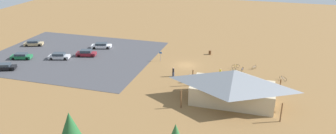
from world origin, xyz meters
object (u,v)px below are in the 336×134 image
(bicycle_green_yard_front, at_px, (230,74))
(visitor_near_lot, at_px, (190,78))
(visitor_crossing_yard, at_px, (173,72))
(visitor_at_bikes, at_px, (220,72))
(trash_bin, at_px, (210,53))
(pine_center, at_px, (71,130))
(bicycle_blue_back_row, at_px, (242,69))
(bicycle_teal_lone_east, at_px, (234,71))
(car_green_back_corner, at_px, (21,56))
(bicycle_silver_yard_left, at_px, (254,67))
(bicycle_purple_lone_west, at_px, (246,75))
(lot_sign, at_px, (161,55))
(car_tan_aisle_side, at_px, (34,43))
(car_silver_end_stall, at_px, (59,56))
(bicycle_white_yard_center, at_px, (283,79))
(bicycle_yellow_edge_north, at_px, (236,66))
(car_black_mid_lot, at_px, (4,67))
(car_white_by_curb, at_px, (101,46))
(car_maroon_near_entry, at_px, (86,53))
(bike_pavilion, at_px, (233,85))

(bicycle_green_yard_front, xyz_separation_m, visitor_near_lot, (6.77, 5.40, 0.52))
(visitor_crossing_yard, distance_m, visitor_at_bikes, 9.11)
(trash_bin, distance_m, pine_center, 43.95)
(bicycle_blue_back_row, height_order, bicycle_teal_lone_east, bicycle_teal_lone_east)
(bicycle_blue_back_row, relative_size, car_green_back_corner, 0.36)
(bicycle_silver_yard_left, relative_size, bicycle_purple_lone_west, 0.92)
(bicycle_purple_lone_west, bearing_deg, visitor_near_lot, 28.53)
(lot_sign, distance_m, car_tan_aisle_side, 33.48)
(car_silver_end_stall, xyz_separation_m, visitor_near_lot, (-30.54, 3.91, 0.14))
(bicycle_teal_lone_east, distance_m, visitor_crossing_yard, 12.44)
(bicycle_blue_back_row, bearing_deg, bicycle_teal_lone_east, 36.58)
(bicycle_teal_lone_east, bearing_deg, visitor_near_lot, 44.23)
(bicycle_teal_lone_east, bearing_deg, bicycle_white_yard_center, 171.66)
(pine_center, relative_size, visitor_at_bikes, 3.81)
(bicycle_yellow_edge_north, distance_m, bicycle_purple_lone_west, 4.96)
(bicycle_blue_back_row, relative_size, car_black_mid_lot, 0.35)
(car_tan_aisle_side, bearing_deg, trash_bin, -171.83)
(bicycle_silver_yard_left, height_order, car_white_by_curb, car_white_by_curb)
(bicycle_blue_back_row, height_order, bicycle_white_yard_center, bicycle_blue_back_row)
(bicycle_silver_yard_left, bearing_deg, bicycle_green_yard_front, 46.97)
(bicycle_white_yard_center, bearing_deg, visitor_near_lot, 19.42)
(car_tan_aisle_side, bearing_deg, car_maroon_near_entry, 169.45)
(bike_pavilion, distance_m, bicycle_green_yard_front, 11.34)
(car_green_back_corner, xyz_separation_m, visitor_near_lot, (-38.60, 1.58, 0.17))
(bicycle_blue_back_row, height_order, bicycle_silver_yard_left, bicycle_silver_yard_left)
(bicycle_yellow_edge_north, bearing_deg, car_maroon_near_entry, 4.18)
(bike_pavilion, relative_size, bicycle_green_yard_front, 11.00)
(bicycle_silver_yard_left, bearing_deg, bicycle_teal_lone_east, 37.78)
(bike_pavilion, xyz_separation_m, car_green_back_corner, (46.96, -7.06, -2.39))
(visitor_near_lot, distance_m, visitor_crossing_yard, 4.15)
(bicycle_yellow_edge_north, height_order, bicycle_blue_back_row, bicycle_yellow_edge_north)
(car_green_back_corner, bearing_deg, car_black_mid_lot, 98.08)
(car_tan_aisle_side, bearing_deg, car_green_back_corner, 111.67)
(car_tan_aisle_side, distance_m, car_black_mid_lot, 15.79)
(bicycle_green_yard_front, distance_m, car_maroon_near_entry, 32.57)
(bicycle_yellow_edge_north, relative_size, bicycle_blue_back_row, 0.90)
(bike_pavilion, distance_m, bicycle_blue_back_row, 14.19)
(trash_bin, xyz_separation_m, visitor_crossing_yard, (4.72, 14.68, 0.54))
(car_tan_aisle_side, relative_size, car_maroon_near_entry, 1.03)
(bicycle_yellow_edge_north, bearing_deg, bicycle_silver_yard_left, -172.92)
(bike_pavilion, bearing_deg, car_black_mid_lot, -0.83)
(bicycle_teal_lone_east, xyz_separation_m, bicycle_silver_yard_left, (-3.78, -2.93, -0.04))
(visitor_near_lot, bearing_deg, bicycle_yellow_edge_north, -127.71)
(car_green_back_corner, relative_size, visitor_crossing_yard, 2.55)
(bicycle_teal_lone_east, height_order, bicycle_purple_lone_west, bicycle_purple_lone_west)
(bicycle_white_yard_center, relative_size, bicycle_silver_yard_left, 0.85)
(pine_center, height_order, bicycle_silver_yard_left, pine_center)
(lot_sign, bearing_deg, bicycle_blue_back_row, 177.39)
(bicycle_green_yard_front, height_order, car_green_back_corner, car_green_back_corner)
(car_maroon_near_entry, bearing_deg, bicycle_white_yard_center, 178.12)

